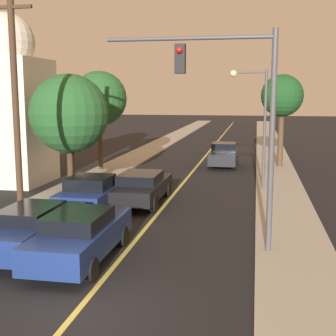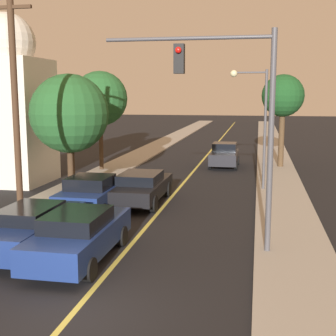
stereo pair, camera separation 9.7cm
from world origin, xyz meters
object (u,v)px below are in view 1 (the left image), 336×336
Objects in this scene: car_far_oncoming at (224,155)px; streetlamp_right at (256,111)px; tree_left_far at (69,114)px; car_near_lane_second at (141,187)px; domed_building_left at (9,105)px; traffic_signal_mast at (234,103)px; tree_right_near at (282,97)px; car_outer_lane_second at (92,193)px; car_outer_lane_front at (34,227)px; utility_pole_left at (16,107)px; car_near_lane_front at (80,235)px; tree_left_near at (99,99)px.

streetlamp_right is at bearing 105.23° from car_far_oncoming.
car_near_lane_second is at bearing -18.06° from tree_left_far.
tree_left_far is 0.63× the size of domed_building_left.
traffic_signal_mast is at bearing 94.80° from car_far_oncoming.
streetlamp_right is at bearing -102.14° from tree_right_near.
car_outer_lane_front is at bearing -90.00° from car_outer_lane_second.
utility_pole_left is 1.38× the size of tree_right_near.
tree_right_near is (6.79, 11.87, 4.05)m from car_near_lane_second.
car_far_oncoming is 18.16m from traffic_signal_mast.
car_outer_lane_second is 0.69× the size of tree_right_near.
tree_left_far is (-6.94, -10.38, 3.23)m from car_far_oncoming.
tree_right_near is (8.58, 13.60, 4.05)m from car_outer_lane_second.
utility_pole_left is 0.91× the size of domed_building_left.
car_near_lane_front is 21.08m from tree_right_near.
traffic_signal_mast is 1.16× the size of tree_left_far.
domed_building_left is (-13.53, -0.40, 0.29)m from streetlamp_right.
tree_left_near is (-3.04, 15.55, 3.90)m from car_outer_lane_front.
car_outer_lane_second is at bearing -140.45° from streetlamp_right.
car_near_lane_second is 0.55× the size of domed_building_left.
car_near_lane_front is 0.80× the size of streetlamp_right.
tree_left_near reaches higher than car_far_oncoming.
utility_pole_left is 19.52m from tree_right_near.
tree_left_near is at bearing 119.84° from car_near_lane_second.
domed_building_left is at bearing 35.42° from car_far_oncoming.
tree_right_near is (8.58, 19.00, 4.04)m from car_outer_lane_front.
car_near_lane_second is at bearing -119.75° from tree_right_near.
tree_left_near is (-9.29, 14.42, -0.05)m from traffic_signal_mast.
car_far_oncoming reaches higher than car_near_lane_front.
utility_pole_left is at bearing -134.92° from streetlamp_right.
car_far_oncoming is (2.98, 19.35, 0.01)m from car_near_lane_front.
streetlamp_right reaches higher than car_near_lane_second.
utility_pole_left is 13.19m from tree_left_near.
tree_left_near is (-9.91, 4.48, 0.56)m from streetlamp_right.
domed_building_left reaches higher than car_near_lane_second.
traffic_signal_mast is at bearing -53.35° from car_near_lane_second.
utility_pole_left is 1.45× the size of tree_left_far.
car_far_oncoming is 9.31m from tree_left_near.
car_far_oncoming is 0.64× the size of tree_left_near.
streetlamp_right is (5.08, 11.62, 3.33)m from car_near_lane_front.
traffic_signal_mast reaches higher than car_outer_lane_second.
utility_pole_left reaches higher than traffic_signal_mast.
utility_pole_left is 6.02m from tree_left_far.
traffic_signal_mast is 1.10× the size of tree_right_near.
tree_left_near is (-1.30, 13.12, 0.14)m from utility_pole_left.
streetlamp_right is 13.54m from domed_building_left.
domed_building_left reaches higher than utility_pole_left.
streetlamp_right is 12.21m from utility_pole_left.
car_outer_lane_second is (-1.79, 5.94, -0.03)m from car_near_lane_front.
streetlamp_right is at bearing 58.17° from car_outer_lane_front.
tree_left_near reaches higher than car_near_lane_second.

